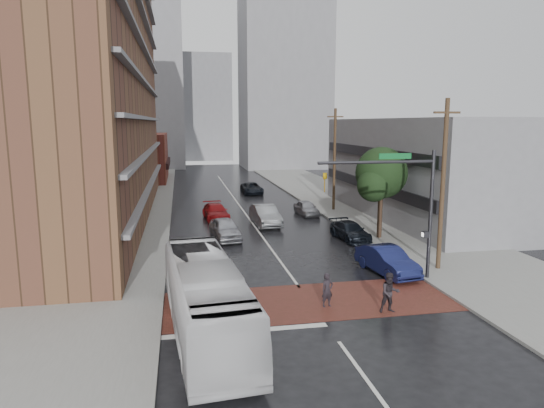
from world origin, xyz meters
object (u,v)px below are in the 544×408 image
transit_bus (206,299)px  pedestrian_b (390,293)px  car_travel_b (265,215)px  car_parked_far (306,208)px  car_travel_c (216,212)px  suv_travel (252,188)px  car_travel_a (225,229)px  car_parked_mid (350,231)px  car_parked_near (387,260)px  pedestrian_a (327,290)px

transit_bus → pedestrian_b: (8.41, 0.80, -0.60)m
car_travel_b → car_parked_far: car_travel_b is taller
car_travel_c → suv_travel: bearing=65.2°
pedestrian_b → car_travel_a: 16.78m
car_parked_mid → car_parked_far: (-0.71, 10.06, 0.03)m
transit_bus → car_parked_mid: 18.53m
pedestrian_b → car_parked_near: size_ratio=0.39×
car_travel_a → car_travel_c: 7.61m
car_travel_b → suv_travel: (1.57, 18.50, -0.17)m
pedestrian_a → car_parked_far: 23.11m
transit_bus → car_parked_near: transit_bus is taller
car_parked_mid → car_parked_far: 10.08m
car_travel_a → pedestrian_a: bearing=-82.9°
transit_bus → pedestrian_a: 6.18m
transit_bus → car_parked_near: bearing=25.7°
suv_travel → car_travel_b: bearing=-96.3°
transit_bus → car_parked_near: size_ratio=2.33×
car_travel_a → car_travel_c: car_travel_a is taller
car_travel_a → car_parked_near: bearing=-56.9°
car_travel_a → suv_travel: (5.39, 22.82, -0.10)m
suv_travel → car_parked_far: suv_travel is taller
pedestrian_a → pedestrian_b: bearing=-39.2°
car_travel_a → car_parked_near: car_travel_a is taller
transit_bus → car_parked_far: transit_bus is taller
suv_travel → car_parked_near: car_parked_near is taller
car_travel_b → pedestrian_a: bearing=-94.8°
car_travel_b → transit_bus: bearing=-110.3°
car_parked_near → car_parked_far: (0.02, 18.30, -0.10)m
car_travel_a → car_travel_c: (-0.13, 7.61, -0.08)m
car_travel_b → suv_travel: size_ratio=1.05×
car_parked_near → car_parked_far: size_ratio=1.18×
pedestrian_b → suv_travel: pedestrian_b is taller
transit_bus → car_travel_b: (6.10, 20.74, -0.68)m
suv_travel → car_parked_mid: size_ratio=1.10×
suv_travel → car_parked_mid: (3.77, -24.69, -0.03)m
car_travel_c → pedestrian_a: bearing=-85.5°
transit_bus → car_parked_mid: transit_bus is taller
car_travel_c → car_parked_mid: 13.28m
transit_bus → suv_travel: transit_bus is taller
car_parked_far → transit_bus: bearing=-117.4°
pedestrian_b → suv_travel: bearing=95.2°
transit_bus → suv_travel: (7.67, 39.24, -0.85)m
car_travel_b → car_parked_far: bearing=36.0°
car_travel_c → car_parked_mid: car_travel_c is taller
car_parked_near → car_parked_far: car_parked_near is taller
pedestrian_a → car_parked_near: 6.52m
car_travel_b → car_parked_near: 15.15m
car_travel_c → car_parked_mid: (9.30, -9.49, -0.05)m
pedestrian_b → car_parked_mid: (3.04, 13.74, -0.28)m
suv_travel → car_parked_near: 33.08m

